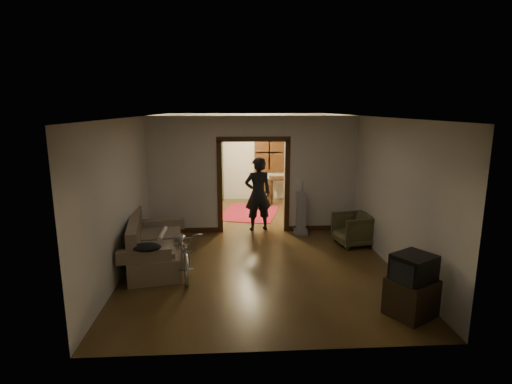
{
  "coord_description": "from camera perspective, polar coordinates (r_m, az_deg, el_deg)",
  "views": [
    {
      "loc": [
        -0.5,
        -8.7,
        2.99
      ],
      "look_at": [
        0.0,
        -0.3,
        1.2
      ],
      "focal_mm": 28.0,
      "sensor_mm": 36.0,
      "label": 1
    }
  ],
  "objects": [
    {
      "name": "wall_right",
      "position": [
        9.34,
        15.4,
        1.77
      ],
      "size": [
        0.02,
        8.5,
        2.8
      ],
      "primitive_type": "cube",
      "color": "beige",
      "rests_on": "floor"
    },
    {
      "name": "person",
      "position": [
        9.76,
        0.28,
        -0.28
      ],
      "size": [
        0.74,
        0.57,
        1.82
      ],
      "primitive_type": "imported",
      "rotation": [
        0.0,
        0.0,
        3.35
      ],
      "color": "black",
      "rests_on": "floor"
    },
    {
      "name": "wall_left",
      "position": [
        9.07,
        -16.1,
        1.44
      ],
      "size": [
        0.02,
        8.5,
        2.8
      ],
      "primitive_type": "cube",
      "color": "beige",
      "rests_on": "floor"
    },
    {
      "name": "crt_tv",
      "position": [
        6.26,
        21.58,
        -10.36
      ],
      "size": [
        0.71,
        0.69,
        0.47
      ],
      "primitive_type": "cube",
      "rotation": [
        0.0,
        0.0,
        0.54
      ],
      "color": "black",
      "rests_on": "tv_stand"
    },
    {
      "name": "sofa",
      "position": [
        7.95,
        -14.27,
        -6.9
      ],
      "size": [
        1.24,
        2.14,
        0.93
      ],
      "primitive_type": "cube",
      "rotation": [
        0.0,
        0.0,
        0.17
      ],
      "color": "brown",
      "rests_on": "floor"
    },
    {
      "name": "wall_back",
      "position": [
        13.05,
        -1.19,
        5.01
      ],
      "size": [
        5.0,
        0.02,
        2.8
      ],
      "primitive_type": "cube",
      "color": "beige",
      "rests_on": "floor"
    },
    {
      "name": "locker",
      "position": [
        12.82,
        -7.12,
        2.91
      ],
      "size": [
        1.08,
        0.76,
        1.96
      ],
      "primitive_type": "cube",
      "rotation": [
        0.0,
        0.0,
        -0.23
      ],
      "color": "#1C2F1C",
      "rests_on": "floor"
    },
    {
      "name": "bicycle",
      "position": [
        7.48,
        -10.27,
        -8.16
      ],
      "size": [
        0.92,
        1.75,
        0.87
      ],
      "primitive_type": "imported",
      "rotation": [
        0.0,
        0.0,
        0.21
      ],
      "color": "silver",
      "rests_on": "floor"
    },
    {
      "name": "armchair",
      "position": [
        9.1,
        13.74,
        -5.21
      ],
      "size": [
        0.9,
        0.88,
        0.7
      ],
      "primitive_type": "imported",
      "rotation": [
        0.0,
        0.0,
        -1.38
      ],
      "color": "#494729",
      "rests_on": "floor"
    },
    {
      "name": "desk_chair",
      "position": [
        12.37,
        1.16,
        0.06
      ],
      "size": [
        0.48,
        0.48,
        0.86
      ],
      "primitive_type": "cube",
      "rotation": [
        0.0,
        0.0,
        0.33
      ],
      "color": "black",
      "rests_on": "floor"
    },
    {
      "name": "light_switch",
      "position": [
        9.66,
        5.89,
        1.57
      ],
      "size": [
        0.08,
        0.01,
        0.12
      ],
      "primitive_type": "cube",
      "color": "silver",
      "rests_on": "partition_wall"
    },
    {
      "name": "rolled_paper",
      "position": [
        8.19,
        -13.21,
        -5.79
      ],
      "size": [
        0.09,
        0.73,
        0.09
      ],
      "primitive_type": "cylinder",
      "rotation": [
        1.57,
        0.0,
        0.0
      ],
      "color": "beige",
      "rests_on": "sofa"
    },
    {
      "name": "chandelier",
      "position": [
        11.23,
        -0.86,
        8.74
      ],
      "size": [
        0.24,
        0.24,
        0.24
      ],
      "primitive_type": "sphere",
      "color": "#FFE0A5",
      "rests_on": "ceiling"
    },
    {
      "name": "tv_stand",
      "position": [
        6.42,
        21.28,
        -13.82
      ],
      "size": [
        0.82,
        0.8,
        0.56
      ],
      "primitive_type": "cube",
      "rotation": [
        0.0,
        0.0,
        0.54
      ],
      "color": "black",
      "rests_on": "floor"
    },
    {
      "name": "desk",
      "position": [
        12.87,
        4.3,
        0.32
      ],
      "size": [
        1.14,
        0.77,
        0.78
      ],
      "primitive_type": "cube",
      "rotation": [
        0.0,
        0.0,
        -0.18
      ],
      "color": "black",
      "rests_on": "floor"
    },
    {
      "name": "ceiling",
      "position": [
        8.71,
        -0.12,
        10.76
      ],
      "size": [
        5.0,
        8.5,
        0.01
      ],
      "primitive_type": "cube",
      "color": "white",
      "rests_on": "floor"
    },
    {
      "name": "jacket",
      "position": [
        7.03,
        -15.32,
        -7.62
      ],
      "size": [
        0.47,
        0.36,
        0.14
      ],
      "primitive_type": "ellipsoid",
      "color": "black",
      "rests_on": "sofa"
    },
    {
      "name": "partition_wall",
      "position": [
        9.59,
        -0.37,
        2.47
      ],
      "size": [
        5.0,
        0.14,
        2.8
      ],
      "primitive_type": "cube",
      "color": "beige",
      "rests_on": "floor"
    },
    {
      "name": "far_window",
      "position": [
        13.04,
        1.9,
        5.67
      ],
      "size": [
        0.98,
        0.06,
        1.28
      ],
      "primitive_type": "cube",
      "color": "black",
      "rests_on": "wall_back"
    },
    {
      "name": "oriental_rug",
      "position": [
        11.52,
        -0.96,
        -3.0
      ],
      "size": [
        1.94,
        2.29,
        0.02
      ],
      "primitive_type": "cube",
      "rotation": [
        0.0,
        0.0,
        -0.24
      ],
      "color": "maroon",
      "rests_on": "floor"
    },
    {
      "name": "vacuum",
      "position": [
        9.57,
        6.45,
        -3.06
      ],
      "size": [
        0.34,
        0.28,
        1.03
      ],
      "primitive_type": "cube",
      "rotation": [
        0.0,
        0.0,
        0.1
      ],
      "color": "gray",
      "rests_on": "floor"
    },
    {
      "name": "door_casing",
      "position": [
        9.65,
        -0.37,
        0.71
      ],
      "size": [
        1.74,
        0.2,
        2.32
      ],
      "primitive_type": "cube",
      "color": "#391E0D",
      "rests_on": "floor"
    },
    {
      "name": "floor",
      "position": [
        9.21,
        -0.11,
        -6.93
      ],
      "size": [
        5.0,
        8.5,
        0.01
      ],
      "primitive_type": "cube",
      "color": "#392712",
      "rests_on": "ground"
    },
    {
      "name": "globe",
      "position": [
        12.71,
        -7.23,
        7.18
      ],
      "size": [
        0.3,
        0.3,
        0.3
      ],
      "primitive_type": "sphere",
      "color": "#1E5972",
      "rests_on": "locker"
    }
  ]
}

